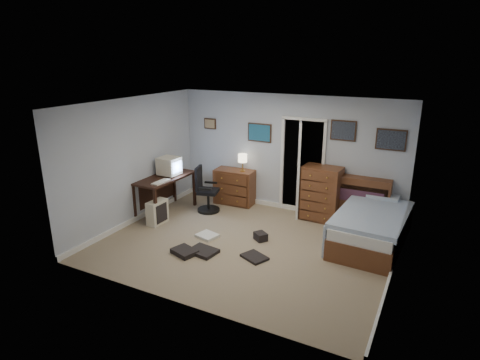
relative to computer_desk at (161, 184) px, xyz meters
name	(u,v)px	position (x,y,z in m)	size (l,w,h in m)	color
floor	(245,245)	(2.30, -0.59, -0.63)	(5.00, 4.00, 0.02)	gray
computer_desk	(161,184)	(0.00, 0.00, 0.00)	(0.69, 1.42, 0.81)	black
crt_monitor	(169,166)	(0.12, 0.15, 0.39)	(0.43, 0.40, 0.39)	beige
keyboard	(161,182)	(0.28, -0.35, 0.20)	(0.16, 0.43, 0.03)	beige
pc_tower	(157,212)	(0.30, -0.55, -0.38)	(0.24, 0.46, 0.49)	beige
office_chair	(206,194)	(0.81, 0.47, -0.24)	(0.59, 0.59, 1.00)	black
media_stack	(199,177)	(-0.02, 1.50, -0.26)	(0.15, 0.15, 0.73)	maroon
low_dresser	(235,187)	(1.14, 1.18, -0.23)	(0.89, 0.45, 0.79)	brown
table_lamp	(243,159)	(1.34, 1.18, 0.45)	(0.21, 0.21, 0.39)	gold
doorway	(306,164)	(2.64, 1.68, 0.38)	(0.96, 1.12, 2.05)	black
tall_dresser	(321,193)	(3.15, 1.16, -0.06)	(0.77, 0.45, 1.13)	brown
headboard_bookcase	(361,200)	(3.93, 1.27, -0.10)	(1.09, 0.29, 0.98)	brown
bed	(372,226)	(4.28, 0.52, -0.30)	(1.24, 2.18, 0.70)	brown
wall_posters	(314,133)	(2.87, 1.39, 1.12)	(4.38, 0.04, 0.60)	#331E11
floor_clutter	(215,247)	(1.90, -0.99, -0.59)	(1.64, 1.44, 0.15)	black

